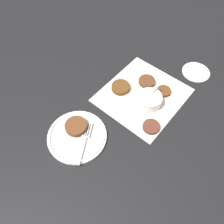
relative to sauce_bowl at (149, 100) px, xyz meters
The scene contains 11 objects.
ground_plane 0.06m from the sauce_bowl, 101.13° to the right, with size 4.00×4.00×0.00m, color black.
napkin 0.06m from the sauce_bowl, 120.97° to the right, with size 0.37×0.34×0.00m.
sauce_bowl is the anchor object (origin of this frame).
fritter_0 0.11m from the sauce_bowl, 33.58° to the left, with size 0.07×0.07×0.01m.
fritter_1 0.11m from the sauce_bowl, 146.20° to the right, with size 0.07×0.07×0.02m.
fritter_2 0.14m from the sauce_bowl, 89.88° to the right, with size 0.08×0.08×0.02m.
fritter_3 0.09m from the sauce_bowl, 165.30° to the left, with size 0.06×0.06×0.01m.
serving_plate 0.32m from the sauce_bowl, 27.11° to the right, with size 0.22×0.22×0.02m.
fritter_on_plate 0.31m from the sauce_bowl, 32.57° to the right, with size 0.08×0.08×0.02m.
fork 0.30m from the sauce_bowl, 21.93° to the right, with size 0.16×0.09×0.00m.
extra_saucer 0.29m from the sauce_bowl, 161.84° to the left, with size 0.12×0.12×0.01m.
Camera 1 is at (0.53, 0.23, 0.74)m, focal length 35.00 mm.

